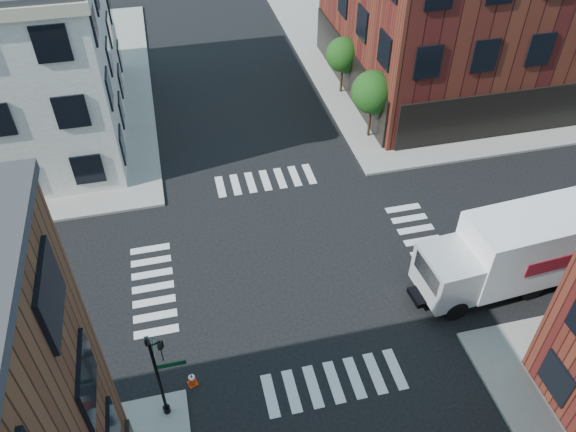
# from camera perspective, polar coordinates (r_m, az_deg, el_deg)

# --- Properties ---
(ground) EXTENTS (120.00, 120.00, 0.00)m
(ground) POSITION_cam_1_polar(r_m,az_deg,el_deg) (28.42, 0.57, -4.81)
(ground) COLOR black
(ground) RESTS_ON ground
(sidewalk_ne) EXTENTS (30.00, 30.00, 0.15)m
(sidewalk_ne) POSITION_cam_1_polar(r_m,az_deg,el_deg) (51.86, 18.54, 16.15)
(sidewalk_ne) COLOR gray
(sidewalk_ne) RESTS_ON ground
(tree_near) EXTENTS (2.69, 2.69, 4.49)m
(tree_near) POSITION_cam_1_polar(r_m,az_deg,el_deg) (36.02, 8.69, 12.14)
(tree_near) COLOR black
(tree_near) RESTS_ON ground
(tree_far) EXTENTS (2.43, 2.43, 4.07)m
(tree_far) POSITION_cam_1_polar(r_m,az_deg,el_deg) (41.13, 5.70, 15.83)
(tree_far) COLOR black
(tree_far) RESTS_ON ground
(signal_pole) EXTENTS (1.29, 1.24, 4.60)m
(signal_pole) POSITION_cam_1_polar(r_m,az_deg,el_deg) (21.65, -13.00, -14.91)
(signal_pole) COLOR black
(signal_pole) RESTS_ON ground
(box_truck) EXTENTS (9.11, 3.31, 4.06)m
(box_truck) POSITION_cam_1_polar(r_m,az_deg,el_deg) (28.06, 22.06, -3.36)
(box_truck) COLOR white
(box_truck) RESTS_ON ground
(traffic_cone) EXTENTS (0.48, 0.48, 0.70)m
(traffic_cone) POSITION_cam_1_polar(r_m,az_deg,el_deg) (24.22, -9.74, -16.00)
(traffic_cone) COLOR red
(traffic_cone) RESTS_ON ground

